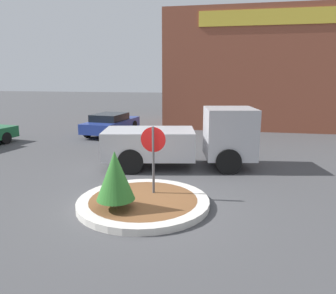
# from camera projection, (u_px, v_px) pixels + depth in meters

# --- Properties ---
(ground_plane) EXTENTS (120.00, 120.00, 0.00)m
(ground_plane) POSITION_uv_depth(u_px,v_px,m) (144.00, 205.00, 8.95)
(ground_plane) COLOR #474749
(traffic_island) EXTENTS (3.60, 3.60, 0.18)m
(traffic_island) POSITION_uv_depth(u_px,v_px,m) (143.00, 202.00, 8.94)
(traffic_island) COLOR beige
(traffic_island) RESTS_ON ground_plane
(stop_sign) EXTENTS (0.71, 0.07, 2.11)m
(stop_sign) POSITION_uv_depth(u_px,v_px,m) (153.00, 149.00, 9.14)
(stop_sign) COLOR #4C4C51
(stop_sign) RESTS_ON ground_plane
(island_shrub) EXTENTS (0.97, 0.97, 1.49)m
(island_shrub) POSITION_uv_depth(u_px,v_px,m) (115.00, 175.00, 8.11)
(island_shrub) COLOR brown
(island_shrub) RESTS_ON traffic_island
(utility_truck) EXTENTS (5.94, 3.02, 2.29)m
(utility_truck) POSITION_uv_depth(u_px,v_px,m) (187.00, 139.00, 12.50)
(utility_truck) COLOR #B2B2B7
(utility_truck) RESTS_ON ground_plane
(storefront_building) EXTENTS (15.38, 6.07, 7.64)m
(storefront_building) POSITION_uv_depth(u_px,v_px,m) (281.00, 70.00, 22.40)
(storefront_building) COLOR brown
(storefront_building) RESTS_ON ground_plane
(parked_sedan_blue) EXTENTS (2.32, 4.57, 1.28)m
(parked_sedan_blue) POSITION_uv_depth(u_px,v_px,m) (111.00, 123.00, 19.63)
(parked_sedan_blue) COLOR navy
(parked_sedan_blue) RESTS_ON ground_plane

